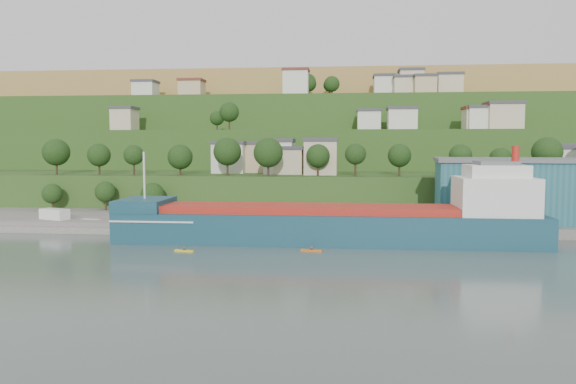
# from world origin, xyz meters

# --- Properties ---
(ground) EXTENTS (500.00, 500.00, 0.00)m
(ground) POSITION_xyz_m (0.00, 0.00, 0.00)
(ground) COLOR #414F4D
(ground) RESTS_ON ground
(quay) EXTENTS (220.00, 26.00, 4.00)m
(quay) POSITION_xyz_m (20.00, 28.00, 0.00)
(quay) COLOR slate
(quay) RESTS_ON ground
(pebble_beach) EXTENTS (40.00, 18.00, 2.40)m
(pebble_beach) POSITION_xyz_m (-55.00, 22.00, 0.00)
(pebble_beach) COLOR slate
(pebble_beach) RESTS_ON ground
(hillside) EXTENTS (360.00, 210.85, 96.00)m
(hillside) POSITION_xyz_m (0.03, 168.73, 0.07)
(hillside) COLOR #284719
(hillside) RESTS_ON ground
(cargo_ship_near) EXTENTS (75.65, 12.24, 19.44)m
(cargo_ship_near) POSITION_xyz_m (8.56, 8.43, 3.10)
(cargo_ship_near) COLOR #133B47
(cargo_ship_near) RESTS_ON ground
(warehouse) EXTENTS (32.66, 21.86, 12.80)m
(warehouse) POSITION_xyz_m (43.75, 27.86, 8.43)
(warehouse) COLOR #205860
(warehouse) RESTS_ON quay
(caravan) EXTENTS (6.91, 4.90, 2.98)m
(caravan) POSITION_xyz_m (-50.94, 19.29, 2.69)
(caravan) COLOR white
(caravan) RESTS_ON pebble_beach
(dinghy) EXTENTS (4.39, 2.46, 0.83)m
(dinghy) POSITION_xyz_m (-43.45, 20.01, 1.61)
(dinghy) COLOR silver
(dinghy) RESTS_ON pebble_beach
(kayak_orange) EXTENTS (3.66, 1.31, 0.90)m
(kayak_orange) POSITION_xyz_m (3.96, -0.25, 0.27)
(kayak_orange) COLOR #D66313
(kayak_orange) RESTS_ON ground
(kayak_yellow) EXTENTS (3.42, 1.25, 0.84)m
(kayak_yellow) POSITION_xyz_m (-16.83, -2.67, 0.25)
(kayak_yellow) COLOR yellow
(kayak_yellow) RESTS_ON ground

